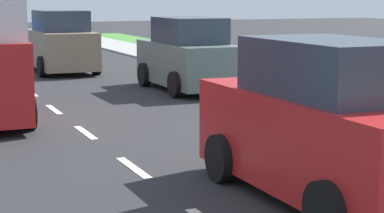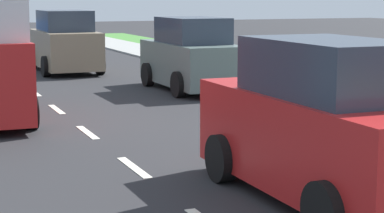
# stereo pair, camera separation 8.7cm
# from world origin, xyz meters

# --- Properties ---
(ground_plane) EXTENTS (96.00, 96.00, 0.00)m
(ground_plane) POSITION_xyz_m (0.00, 21.00, 0.00)
(ground_plane) COLOR #28282B
(car_outgoing_far) EXTENTS (2.02, 4.17, 2.11)m
(car_outgoing_far) POSITION_xyz_m (1.90, 22.73, 0.98)
(car_outgoing_far) COLOR gray
(car_outgoing_far) RESTS_ON ground
(car_outgoing_ahead) EXTENTS (1.86, 4.33, 2.07)m
(car_outgoing_ahead) POSITION_xyz_m (1.72, 6.09, 0.96)
(car_outgoing_ahead) COLOR red
(car_outgoing_ahead) RESTS_ON ground
(car_parked_far) EXTENTS (1.92, 4.03, 2.02)m
(car_parked_far) POSITION_xyz_m (4.16, 16.70, 0.93)
(car_parked_far) COLOR slate
(car_parked_far) RESTS_ON ground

